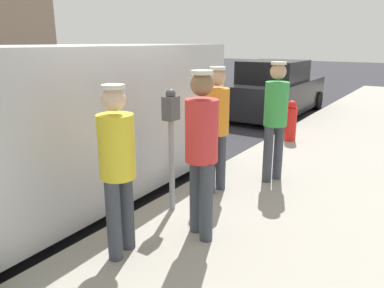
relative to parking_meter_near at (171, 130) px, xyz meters
The scene contains 10 objects.
ground_plane 1.82m from the parking_meter_near, 167.35° to the right, with size 80.00×80.00×0.00m, color #2D2D33.
sidewalk_slab 2.44m from the parking_meter_near, ahead, with size 5.00×32.00×0.15m, color #9E998E.
parking_meter_near is the anchor object (origin of this frame).
pedestrian_in_orange 0.82m from the parking_meter_near, 78.68° to the left, with size 0.34×0.36×1.73m.
pedestrian_in_red 0.74m from the parking_meter_near, 28.30° to the right, with size 0.34×0.34×1.78m.
pedestrian_in_green 1.78m from the parking_meter_near, 68.08° to the left, with size 0.34×0.34×1.77m.
pedestrian_in_yellow 1.11m from the parking_meter_near, 80.23° to the right, with size 0.34×0.36×1.68m.
parked_van 1.53m from the parking_meter_near, 167.92° to the right, with size 2.25×5.25×2.15m.
parked_sedan_ahead 7.36m from the parking_meter_near, 101.89° to the left, with size 2.02×4.44×1.65m.
fire_hydrant 4.10m from the parking_meter_near, 88.59° to the left, with size 0.24×0.24×0.86m.
Camera 1 is at (3.93, -3.09, 2.21)m, focal length 34.24 mm.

